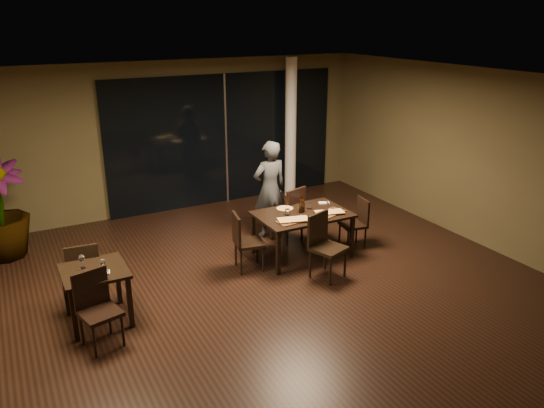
# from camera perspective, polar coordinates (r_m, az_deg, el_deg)

# --- Properties ---
(ground) EXTENTS (8.00, 8.00, 0.00)m
(ground) POSITION_cam_1_polar(r_m,az_deg,el_deg) (7.90, -0.06, -9.12)
(ground) COLOR black
(ground) RESTS_ON ground
(wall_back) EXTENTS (8.00, 0.10, 3.00)m
(wall_back) POSITION_cam_1_polar(r_m,az_deg,el_deg) (10.92, -10.13, 7.19)
(wall_back) COLOR #473F26
(wall_back) RESTS_ON ground
(wall_front) EXTENTS (8.00, 0.10, 3.00)m
(wall_front) POSITION_cam_1_polar(r_m,az_deg,el_deg) (4.48, 25.68, -13.51)
(wall_front) COLOR #473F26
(wall_front) RESTS_ON ground
(wall_right) EXTENTS (0.10, 8.00, 3.00)m
(wall_right) POSITION_cam_1_polar(r_m,az_deg,el_deg) (9.79, 21.46, 4.68)
(wall_right) COLOR #473F26
(wall_right) RESTS_ON ground
(ceiling) EXTENTS (8.00, 8.00, 0.04)m
(ceiling) POSITION_cam_1_polar(r_m,az_deg,el_deg) (6.97, -0.07, 13.20)
(ceiling) COLOR white
(ceiling) RESTS_ON wall_back
(window_panel) EXTENTS (5.00, 0.06, 2.70)m
(window_panel) POSITION_cam_1_polar(r_m,az_deg,el_deg) (11.21, -5.05, 6.95)
(window_panel) COLOR black
(window_panel) RESTS_ON ground
(column) EXTENTS (0.24, 0.24, 3.00)m
(column) POSITION_cam_1_polar(r_m,az_deg,el_deg) (11.51, 2.02, 8.12)
(column) COLOR white
(column) RESTS_ON ground
(main_table) EXTENTS (1.50, 1.00, 0.75)m
(main_table) POSITION_cam_1_polar(r_m,az_deg,el_deg) (8.70, 3.30, -1.45)
(main_table) COLOR black
(main_table) RESTS_ON ground
(side_table) EXTENTS (0.80, 0.80, 0.75)m
(side_table) POSITION_cam_1_polar(r_m,az_deg,el_deg) (7.22, -18.50, -7.61)
(side_table) COLOR black
(side_table) RESTS_ON ground
(chair_main_far) EXTENTS (0.59, 0.59, 1.01)m
(chair_main_far) POSITION_cam_1_polar(r_m,az_deg,el_deg) (9.26, 2.02, -0.82)
(chair_main_far) COLOR black
(chair_main_far) RESTS_ON ground
(chair_main_near) EXTENTS (0.59, 0.59, 1.00)m
(chair_main_near) POSITION_cam_1_polar(r_m,az_deg,el_deg) (8.09, 5.58, -4.08)
(chair_main_near) COLOR black
(chair_main_near) RESTS_ON ground
(chair_main_left) EXTENTS (0.50, 0.50, 0.93)m
(chair_main_left) POSITION_cam_1_polar(r_m,az_deg,el_deg) (8.26, -3.05, -3.78)
(chair_main_left) COLOR black
(chair_main_left) RESTS_ON ground
(chair_main_right) EXTENTS (0.46, 0.46, 0.86)m
(chair_main_right) POSITION_cam_1_polar(r_m,az_deg,el_deg) (9.21, 9.14, -1.74)
(chair_main_right) COLOR black
(chair_main_right) RESTS_ON ground
(chair_side_far) EXTENTS (0.47, 0.47, 0.94)m
(chair_side_far) POSITION_cam_1_polar(r_m,az_deg,el_deg) (7.71, -19.63, -6.76)
(chair_side_far) COLOR black
(chair_side_far) RESTS_ON ground
(chair_side_near) EXTENTS (0.53, 0.53, 0.94)m
(chair_side_near) POSITION_cam_1_polar(r_m,az_deg,el_deg) (6.81, -18.37, -10.24)
(chair_side_near) COLOR black
(chair_side_near) RESTS_ON ground
(diner) EXTENTS (0.61, 0.41, 1.76)m
(diner) POSITION_cam_1_polar(r_m,az_deg,el_deg) (9.44, -0.25, 1.60)
(diner) COLOR #2E3033
(diner) RESTS_ON ground
(pizza_board_left) EXTENTS (0.55, 0.31, 0.01)m
(pizza_board_left) POSITION_cam_1_polar(r_m,az_deg,el_deg) (8.33, 2.31, -1.82)
(pizza_board_left) COLOR #442A15
(pizza_board_left) RESTS_ON main_table
(pizza_board_right) EXTENTS (0.62, 0.44, 0.01)m
(pizza_board_right) POSITION_cam_1_polar(r_m,az_deg,el_deg) (8.68, 6.19, -1.00)
(pizza_board_right) COLOR #493017
(pizza_board_right) RESTS_ON main_table
(oblong_pizza_left) EXTENTS (0.51, 0.32, 0.02)m
(oblong_pizza_left) POSITION_cam_1_polar(r_m,az_deg,el_deg) (8.32, 2.31, -1.71)
(oblong_pizza_left) COLOR maroon
(oblong_pizza_left) RESTS_ON pizza_board_left
(oblong_pizza_right) EXTENTS (0.48, 0.31, 0.02)m
(oblong_pizza_right) POSITION_cam_1_polar(r_m,az_deg,el_deg) (8.67, 6.19, -0.90)
(oblong_pizza_right) COLOR maroon
(oblong_pizza_right) RESTS_ON pizza_board_right
(round_pizza) EXTENTS (0.27, 0.27, 0.01)m
(round_pizza) POSITION_cam_1_polar(r_m,az_deg,el_deg) (8.83, 1.39, -0.52)
(round_pizza) COLOR red
(round_pizza) RESTS_ON main_table
(bottle_a) EXTENTS (0.07, 0.07, 0.31)m
(bottle_a) POSITION_cam_1_polar(r_m,az_deg,el_deg) (8.64, 3.14, 0.03)
(bottle_a) COLOR black
(bottle_a) RESTS_ON main_table
(bottle_b) EXTENTS (0.06, 0.06, 0.27)m
(bottle_b) POSITION_cam_1_polar(r_m,az_deg,el_deg) (8.68, 3.36, -0.03)
(bottle_b) COLOR black
(bottle_b) RESTS_ON main_table
(bottle_c) EXTENTS (0.07, 0.07, 0.32)m
(bottle_c) POSITION_cam_1_polar(r_m,az_deg,el_deg) (8.69, 3.17, 0.20)
(bottle_c) COLOR black
(bottle_c) RESTS_ON main_table
(tumbler_left) EXTENTS (0.08, 0.08, 0.10)m
(tumbler_left) POSITION_cam_1_polar(r_m,az_deg,el_deg) (8.57, 1.66, -0.86)
(tumbler_left) COLOR white
(tumbler_left) RESTS_ON main_table
(tumbler_right) EXTENTS (0.08, 0.08, 0.09)m
(tumbler_right) POSITION_cam_1_polar(r_m,az_deg,el_deg) (8.86, 4.02, -0.22)
(tumbler_right) COLOR white
(tumbler_right) RESTS_ON main_table
(napkin_near) EXTENTS (0.20, 0.16, 0.01)m
(napkin_near) POSITION_cam_1_polar(r_m,az_deg,el_deg) (8.84, 6.56, -0.64)
(napkin_near) COLOR white
(napkin_near) RESTS_ON main_table
(napkin_far) EXTENTS (0.20, 0.16, 0.01)m
(napkin_far) POSITION_cam_1_polar(r_m,az_deg,el_deg) (9.16, 5.61, 0.13)
(napkin_far) COLOR silver
(napkin_far) RESTS_ON main_table
(wine_glass_a) EXTENTS (0.08, 0.08, 0.18)m
(wine_glass_a) POSITION_cam_1_polar(r_m,az_deg,el_deg) (7.21, -19.75, -5.88)
(wine_glass_a) COLOR white
(wine_glass_a) RESTS_ON side_table
(wine_glass_b) EXTENTS (0.07, 0.07, 0.16)m
(wine_glass_b) POSITION_cam_1_polar(r_m,az_deg,el_deg) (7.05, -17.70, -6.29)
(wine_glass_b) COLOR white
(wine_glass_b) RESTS_ON side_table
(side_napkin) EXTENTS (0.20, 0.14, 0.01)m
(side_napkin) POSITION_cam_1_polar(r_m,az_deg,el_deg) (7.02, -17.78, -7.07)
(side_napkin) COLOR silver
(side_napkin) RESTS_ON side_table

